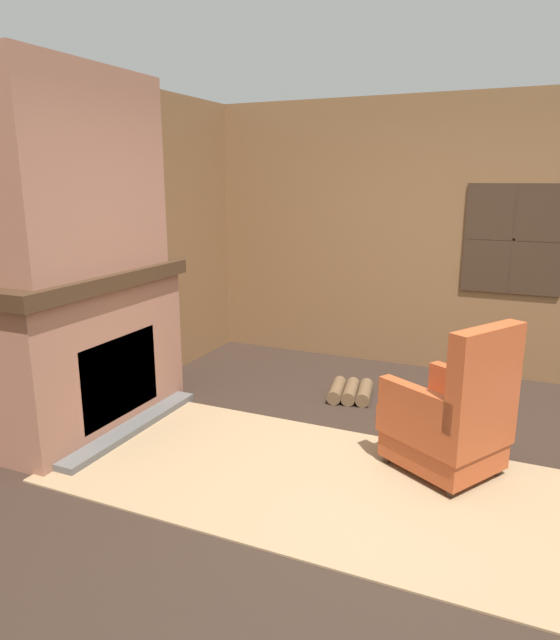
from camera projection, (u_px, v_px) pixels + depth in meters
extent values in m
plane|color=#2D2119|center=(384.00, 486.00, 3.59)|extent=(14.00, 14.00, 0.00)
cube|color=brown|center=(62.00, 255.00, 4.25)|extent=(0.06, 5.54, 2.65)
cube|color=brown|center=(454.00, 238.00, 5.48)|extent=(5.54, 0.06, 2.65)
cube|color=#382619|center=(514.00, 239.00, 5.23)|extent=(0.87, 0.02, 1.01)
cube|color=silver|center=(514.00, 239.00, 5.23)|extent=(0.83, 0.01, 0.97)
cube|color=#382619|center=(514.00, 240.00, 5.22)|extent=(0.02, 0.02, 0.97)
cube|color=#382619|center=(514.00, 240.00, 5.22)|extent=(0.83, 0.02, 0.02)
cube|color=#93604C|center=(97.00, 358.00, 4.34)|extent=(0.44, 1.61, 1.10)
cube|color=black|center=(117.00, 376.00, 4.30)|extent=(0.08, 0.84, 0.62)
cube|color=#565451|center=(133.00, 428.00, 4.35)|extent=(0.16, 1.45, 0.06)
cube|color=#3D2819|center=(90.00, 279.00, 4.19)|extent=(0.54, 1.71, 0.11)
cube|color=#93604C|center=(82.00, 172.00, 4.01)|extent=(0.39, 1.42, 1.42)
cube|color=#997A56|center=(359.00, 490.00, 3.53)|extent=(3.98, 1.55, 0.01)
cube|color=#A84723|center=(442.00, 444.00, 3.75)|extent=(0.82, 0.80, 0.24)
cube|color=#A84723|center=(444.00, 423.00, 3.71)|extent=(0.86, 0.84, 0.18)
cube|color=#A84723|center=(485.00, 377.00, 3.40)|extent=(0.40, 0.56, 0.61)
cube|color=#A84723|center=(418.00, 403.00, 3.54)|extent=(0.56, 0.38, 0.20)
cube|color=#A84723|center=(468.00, 387.00, 3.82)|extent=(0.56, 0.38, 0.20)
cylinder|color=#332319|center=(387.00, 459.00, 3.86)|extent=(0.07, 0.07, 0.06)
cylinder|color=#332319|center=(433.00, 441.00, 4.12)|extent=(0.07, 0.07, 0.06)
cylinder|color=#332319|center=(450.00, 493.00, 3.44)|extent=(0.07, 0.07, 0.06)
cylinder|color=#332319|center=(497.00, 471.00, 3.70)|extent=(0.07, 0.07, 0.06)
cylinder|color=brown|center=(337.00, 390.00, 5.04)|extent=(0.20, 0.44, 0.12)
cylinder|color=brown|center=(351.00, 391.00, 5.01)|extent=(0.20, 0.44, 0.12)
cylinder|color=brown|center=(364.00, 392.00, 4.99)|extent=(0.20, 0.44, 0.12)
ellipsoid|color=#B24C42|center=(14.00, 279.00, 3.62)|extent=(0.12, 0.12, 0.09)
cylinder|color=white|center=(11.00, 259.00, 3.59)|extent=(0.07, 0.07, 0.17)
cube|color=black|center=(105.00, 258.00, 4.38)|extent=(0.16, 0.21, 0.15)
cube|color=silver|center=(114.00, 257.00, 4.34)|extent=(0.01, 0.04, 0.02)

